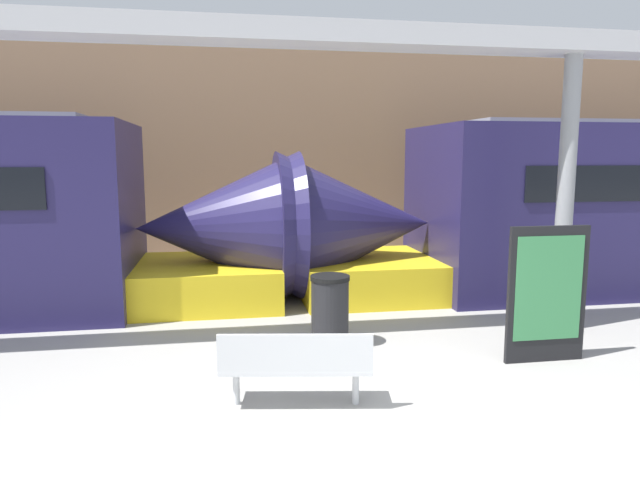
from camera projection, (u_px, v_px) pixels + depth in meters
ground_plane at (386, 436)px, 5.22m from camera, size 60.00×60.00×0.00m
station_wall at (282, 158)px, 13.62m from camera, size 56.00×0.20×5.00m
bench_near at (296, 363)px, 5.76m from camera, size 1.59×0.68×0.81m
trash_bin at (330, 311)px, 7.64m from camera, size 0.53×0.53×0.97m
poster_board at (547, 294)px, 7.02m from camera, size 1.04×0.07×1.71m
support_column_near at (565, 197)px, 8.16m from camera, size 0.24×0.24×3.94m
canopy_beam at (575, 44)px, 7.85m from camera, size 28.00×0.60×0.28m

